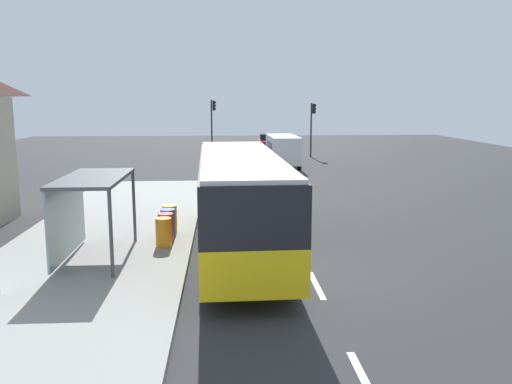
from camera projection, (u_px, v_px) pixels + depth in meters
ground_plane at (264, 192)px, 29.18m from camera, size 56.00×92.00×0.04m
sidewalk_platform at (92, 255)px, 16.97m from camera, size 6.20×30.00×0.18m
lane_stripe_seg_0 at (365, 381)px, 9.52m from camera, size 0.16×2.20×0.01m
lane_stripe_seg_1 at (316, 285)px, 14.43m from camera, size 0.16×2.20×0.01m
lane_stripe_seg_2 at (293, 238)px, 19.35m from camera, size 0.16×2.20×0.01m
lane_stripe_seg_3 at (278, 210)px, 24.27m from camera, size 0.16×2.20×0.01m
lane_stripe_seg_4 at (269, 191)px, 29.19m from camera, size 0.16×2.20×0.01m
lane_stripe_seg_5 at (262, 178)px, 34.10m from camera, size 0.16×2.20×0.01m
lane_stripe_seg_6 at (257, 168)px, 39.02m from camera, size 0.16×2.20×0.01m
lane_stripe_seg_7 at (253, 160)px, 43.94m from camera, size 0.16×2.20×0.01m
bus at (240, 198)px, 17.17m from camera, size 2.82×11.08×3.21m
white_van at (283, 149)px, 39.61m from camera, size 2.14×5.25×2.30m
sedan_near at (277, 150)px, 45.03m from camera, size 1.90×4.43×1.52m
sedan_far at (268, 141)px, 54.18m from camera, size 2.05×4.50×1.52m
recycling_bin_orange at (164, 232)px, 17.55m from camera, size 0.52×0.52×0.95m
recycling_bin_red at (166, 227)px, 18.24m from camera, size 0.52×0.52×0.95m
recycling_bin_blue at (168, 222)px, 18.93m from camera, size 0.52×0.52×0.95m
recycling_bin_yellow at (170, 218)px, 19.62m from camera, size 0.52×0.52×0.95m
traffic_light_near_side at (312, 121)px, 46.23m from camera, size 0.49×0.28×4.66m
traffic_light_far_side at (213, 119)px, 46.47m from camera, size 0.49×0.28×4.93m
bus_shelter at (84, 196)px, 16.03m from camera, size 1.80×4.00×2.50m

